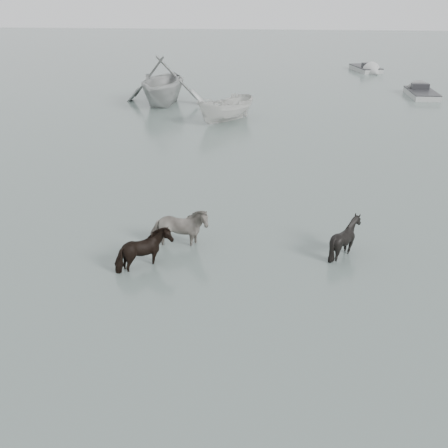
# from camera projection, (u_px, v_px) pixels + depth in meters

# --- Properties ---
(ground) EXTENTS (140.00, 140.00, 0.00)m
(ground) POSITION_uv_depth(u_px,v_px,m) (237.00, 256.00, 16.37)
(ground) COLOR #53635C
(ground) RESTS_ON ground
(pony_pinto) EXTENTS (1.84, 0.95, 1.51)m
(pony_pinto) POSITION_uv_depth(u_px,v_px,m) (179.00, 223.00, 16.63)
(pony_pinto) COLOR black
(pony_pinto) RESTS_ON ground
(pony_dark) EXTENTS (1.61, 1.71, 1.36)m
(pony_dark) POSITION_uv_depth(u_px,v_px,m) (144.00, 247.00, 15.39)
(pony_dark) COLOR black
(pony_dark) RESTS_ON ground
(pony_black) EXTENTS (1.40, 1.29, 1.35)m
(pony_black) POSITION_uv_depth(u_px,v_px,m) (346.00, 233.00, 16.19)
(pony_black) COLOR black
(pony_black) RESTS_ON ground
(rowboat_trail) EXTENTS (5.54, 6.28, 3.10)m
(rowboat_trail) POSITION_uv_depth(u_px,v_px,m) (163.00, 79.00, 34.48)
(rowboat_trail) COLOR #AAADAA
(rowboat_trail) RESTS_ON ground
(boat_small) EXTENTS (3.72, 3.90, 1.51)m
(boat_small) POSITION_uv_depth(u_px,v_px,m) (226.00, 108.00, 30.64)
(boat_small) COLOR beige
(boat_small) RESTS_ON ground
(skiff_port) EXTENTS (1.68, 4.90, 0.75)m
(skiff_port) POSITION_uv_depth(u_px,v_px,m) (422.00, 91.00, 36.99)
(skiff_port) COLOR #A3A5A2
(skiff_port) RESTS_ON ground
(skiff_mid) EXTENTS (2.77, 4.85, 0.75)m
(skiff_mid) POSITION_uv_depth(u_px,v_px,m) (366.00, 66.00, 46.48)
(skiff_mid) COLOR #9EA09E
(skiff_mid) RESTS_ON ground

